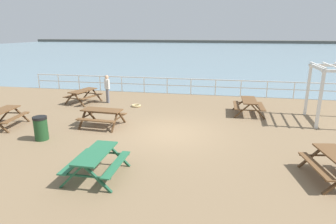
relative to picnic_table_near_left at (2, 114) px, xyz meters
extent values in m
cube|color=#846B4C|center=(7.51, 0.63, -0.68)|extent=(30.00, 24.00, 0.20)
cube|color=gray|center=(7.51, 53.38, -0.58)|extent=(142.00, 90.00, 0.01)
cube|color=#4C4C47|center=(7.51, 96.38, -0.58)|extent=(142.00, 6.00, 1.80)
cube|color=white|center=(7.51, 8.38, 0.47)|extent=(23.00, 0.06, 0.06)
cube|color=white|center=(7.51, 8.38, -0.01)|extent=(23.00, 0.05, 0.05)
cylinder|color=white|center=(-3.99, 8.38, -0.06)|extent=(0.07, 0.07, 1.05)
cylinder|color=white|center=(-2.35, 8.38, -0.06)|extent=(0.07, 0.07, 1.05)
cylinder|color=white|center=(-0.71, 8.38, -0.06)|extent=(0.07, 0.07, 1.05)
cylinder|color=white|center=(0.93, 8.38, -0.06)|extent=(0.07, 0.07, 1.05)
cylinder|color=white|center=(2.58, 8.38, -0.06)|extent=(0.07, 0.07, 1.05)
cylinder|color=white|center=(4.22, 8.38, -0.06)|extent=(0.07, 0.07, 1.05)
cylinder|color=white|center=(5.86, 8.38, -0.06)|extent=(0.07, 0.07, 1.05)
cylinder|color=white|center=(7.51, 8.38, -0.06)|extent=(0.07, 0.07, 1.05)
cylinder|color=white|center=(9.15, 8.38, -0.06)|extent=(0.07, 0.07, 1.05)
cylinder|color=white|center=(10.79, 8.38, -0.06)|extent=(0.07, 0.07, 1.05)
cylinder|color=white|center=(12.43, 8.38, -0.06)|extent=(0.07, 0.07, 1.05)
cylinder|color=white|center=(14.08, 8.38, -0.06)|extent=(0.07, 0.07, 1.05)
cylinder|color=white|center=(15.72, 8.38, -0.06)|extent=(0.07, 0.07, 1.05)
cube|color=brown|center=(0.00, 0.00, 0.17)|extent=(0.87, 1.86, 0.05)
cube|color=brown|center=(0.62, 0.06, -0.13)|extent=(0.43, 1.82, 0.04)
cube|color=#50351E|center=(-0.45, 0.74, -0.21)|extent=(0.80, 0.16, 0.79)
cube|color=#50351E|center=(0.30, 0.81, -0.21)|extent=(0.80, 0.16, 0.79)
cube|color=#50351E|center=(-0.08, 0.78, -0.16)|extent=(1.50, 0.21, 0.04)
cube|color=brown|center=(4.35, 0.95, 0.17)|extent=(1.84, 0.80, 0.05)
cube|color=brown|center=(4.39, 1.57, -0.13)|extent=(1.81, 0.36, 0.04)
cube|color=brown|center=(4.31, 0.33, -0.13)|extent=(1.81, 0.36, 0.04)
cube|color=#50351E|center=(5.15, 1.28, -0.21)|extent=(0.13, 0.80, 0.79)
cube|color=#50351E|center=(5.11, 0.53, -0.21)|extent=(0.13, 0.80, 0.79)
cube|color=#50351E|center=(5.13, 0.91, -0.16)|extent=(0.15, 1.50, 0.04)
cube|color=#50351E|center=(3.59, 1.37, -0.21)|extent=(0.13, 0.80, 0.79)
cube|color=#50351E|center=(3.55, 0.62, -0.21)|extent=(0.13, 0.80, 0.79)
cube|color=#50351E|center=(3.57, 1.00, -0.16)|extent=(0.15, 1.50, 0.04)
cube|color=brown|center=(10.99, 4.20, 0.17)|extent=(0.72, 1.81, 0.05)
cube|color=brown|center=(10.37, 4.19, -0.13)|extent=(0.28, 1.80, 0.04)
cube|color=brown|center=(11.61, 4.21, -0.13)|extent=(0.28, 1.80, 0.04)
cube|color=#50351E|center=(10.61, 4.98, -0.21)|extent=(0.79, 0.09, 0.79)
cube|color=#50351E|center=(11.36, 4.99, -0.21)|extent=(0.79, 0.09, 0.79)
cube|color=#50351E|center=(10.98, 4.98, -0.16)|extent=(1.50, 0.08, 0.04)
cube|color=#50351E|center=(10.63, 3.42, -0.21)|extent=(0.79, 0.09, 0.79)
cube|color=#50351E|center=(11.38, 3.43, -0.21)|extent=(0.79, 0.09, 0.79)
cube|color=#50351E|center=(11.01, 3.42, -0.16)|extent=(1.50, 0.08, 0.04)
cube|color=brown|center=(12.38, -2.43, -0.13)|extent=(0.56, 1.82, 0.04)
cube|color=#50351E|center=(12.49, -1.62, -0.21)|extent=(0.79, 0.21, 0.79)
cube|color=#50351E|center=(13.23, -1.49, -0.21)|extent=(0.79, 0.21, 0.79)
cube|color=#50351E|center=(12.86, -1.56, -0.16)|extent=(1.49, 0.31, 0.04)
cube|color=brown|center=(1.45, 4.81, 0.17)|extent=(1.12, 1.92, 0.05)
cube|color=brown|center=(0.85, 4.97, -0.13)|extent=(0.69, 1.81, 0.04)
cube|color=brown|center=(2.05, 4.66, -0.13)|extent=(0.69, 1.81, 0.04)
cube|color=#50351E|center=(1.28, 5.66, -0.21)|extent=(0.79, 0.27, 0.79)
cube|color=#50351E|center=(2.01, 5.48, -0.21)|extent=(0.79, 0.27, 0.79)
cube|color=#50351E|center=(1.64, 5.57, -0.16)|extent=(1.47, 0.43, 0.04)
cube|color=#50351E|center=(0.90, 4.15, -0.21)|extent=(0.79, 0.27, 0.79)
cube|color=#50351E|center=(1.62, 3.97, -0.21)|extent=(0.79, 0.27, 0.79)
cube|color=#50351E|center=(1.26, 4.06, -0.16)|extent=(1.47, 0.43, 0.04)
cube|color=#286B47|center=(6.11, -3.45, 0.17)|extent=(0.72, 1.81, 0.05)
cube|color=#286B47|center=(5.49, -3.46, -0.13)|extent=(0.28, 1.80, 0.04)
cube|color=#286B47|center=(6.73, -3.45, -0.13)|extent=(0.28, 1.80, 0.04)
cube|color=#1E5035|center=(5.72, -2.68, -0.21)|extent=(0.79, 0.09, 0.79)
cube|color=#1E5035|center=(6.47, -2.67, -0.21)|extent=(0.79, 0.09, 0.79)
cube|color=#1E5035|center=(6.10, -2.67, -0.16)|extent=(1.50, 0.08, 0.04)
cube|color=#1E5035|center=(5.74, -4.24, -0.21)|extent=(0.79, 0.09, 0.79)
cube|color=#1E5035|center=(6.49, -4.23, -0.21)|extent=(0.79, 0.09, 0.79)
cube|color=#1E5035|center=(6.11, -4.23, -0.16)|extent=(1.50, 0.08, 0.04)
cylinder|color=slate|center=(2.80, 5.21, -0.16)|extent=(0.14, 0.14, 0.85)
cylinder|color=slate|center=(2.93, 5.08, -0.16)|extent=(0.14, 0.14, 0.85)
cube|color=white|center=(2.86, 5.14, 0.56)|extent=(0.39, 0.40, 0.58)
cylinder|color=white|center=(2.72, 5.31, 0.58)|extent=(0.09, 0.09, 0.52)
cylinder|color=white|center=(3.01, 4.98, 0.58)|extent=(0.09, 0.09, 0.52)
sphere|color=tan|center=(2.86, 5.14, 0.96)|extent=(0.23, 0.23, 0.23)
cube|color=white|center=(13.86, 4.67, 0.67)|extent=(0.12, 0.12, 2.50)
cube|color=white|center=(13.80, 2.47, 0.67)|extent=(0.12, 0.12, 2.50)
cube|color=white|center=(13.83, 3.57, 1.98)|extent=(0.19, 2.44, 0.12)
cube|color=white|center=(14.96, 4.64, 1.98)|extent=(2.44, 0.19, 0.12)
cube|color=white|center=(13.83, 3.57, 2.10)|extent=(0.15, 2.56, 0.04)
cube|color=white|center=(14.38, 3.56, 2.10)|extent=(0.15, 2.56, 0.04)
cylinder|color=#1E4723|center=(2.67, -1.10, -0.16)|extent=(0.52, 0.52, 0.85)
cylinder|color=black|center=(2.67, -1.10, 0.32)|extent=(0.55, 0.55, 0.10)
torus|color=tan|center=(4.81, 4.56, -0.53)|extent=(0.55, 0.55, 0.11)
camera|label=1|loc=(9.65, -10.54, 3.60)|focal=30.44mm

